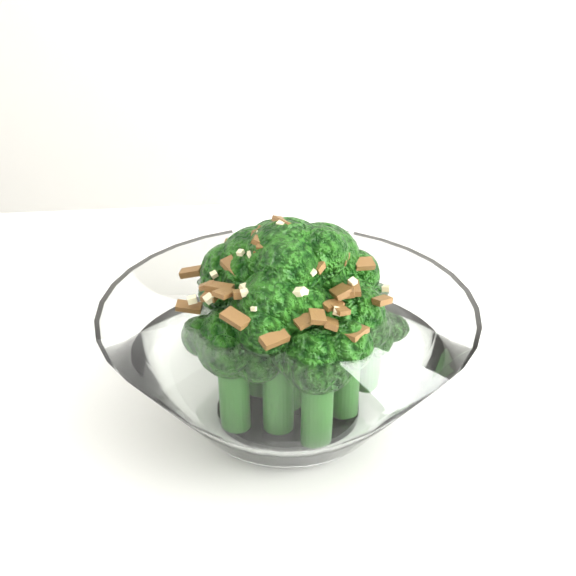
# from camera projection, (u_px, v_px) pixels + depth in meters

# --- Properties ---
(broccoli_dish) EXTENTS (0.20, 0.20, 0.12)m
(broccoli_dish) POSITION_uv_depth(u_px,v_px,m) (289.00, 347.00, 0.43)
(broccoli_dish) COLOR white
(broccoli_dish) RESTS_ON table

